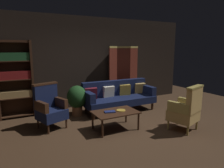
% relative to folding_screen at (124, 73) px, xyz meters
% --- Properties ---
extents(ground_plane, '(10.00, 10.00, 0.00)m').
position_rel_folding_screen_xyz_m(ground_plane, '(-1.22, -2.30, -0.99)').
color(ground_plane, '#3D2819').
extents(back_wall, '(7.20, 0.10, 2.80)m').
position_rel_folding_screen_xyz_m(back_wall, '(-1.22, 0.15, 0.41)').
color(back_wall, black).
rests_on(back_wall, ground_plane).
extents(folding_screen, '(1.27, 0.30, 1.90)m').
position_rel_folding_screen_xyz_m(folding_screen, '(0.00, 0.00, 0.00)').
color(folding_screen, '#5B2319').
rests_on(folding_screen, ground_plane).
extents(bookshelf, '(0.90, 0.32, 2.05)m').
position_rel_folding_screen_xyz_m(bookshelf, '(-3.37, -0.11, 0.10)').
color(bookshelf, '#382114').
rests_on(bookshelf, ground_plane).
extents(velvet_couch, '(2.12, 0.78, 0.88)m').
position_rel_folding_screen_xyz_m(velvet_couch, '(-0.67, -0.84, -0.53)').
color(velvet_couch, '#382114').
rests_on(velvet_couch, ground_plane).
extents(coffee_table, '(1.00, 0.64, 0.42)m').
position_rel_folding_screen_xyz_m(coffee_table, '(-1.42, -2.06, -0.61)').
color(coffee_table, '#382114').
rests_on(coffee_table, ground_plane).
extents(armchair_gilt_accent, '(0.73, 0.73, 1.04)m').
position_rel_folding_screen_xyz_m(armchair_gilt_accent, '(-0.04, -2.84, -0.50)').
color(armchair_gilt_accent, tan).
rests_on(armchair_gilt_accent, ground_plane).
extents(armchair_wing_left, '(0.74, 0.74, 1.04)m').
position_rel_folding_screen_xyz_m(armchair_wing_left, '(-2.72, -1.27, -0.50)').
color(armchair_wing_left, '#382114').
rests_on(armchair_wing_left, ground_plane).
extents(potted_plant, '(0.54, 0.54, 0.84)m').
position_rel_folding_screen_xyz_m(potted_plant, '(-1.90, -0.73, -0.50)').
color(potted_plant, brown).
rests_on(potted_plant, ground_plane).
extents(book_navy_cloth, '(0.27, 0.20, 0.02)m').
position_rel_folding_screen_xyz_m(book_navy_cloth, '(-1.55, -2.05, -0.55)').
color(book_navy_cloth, navy).
rests_on(book_navy_cloth, coffee_table).
extents(brass_tray, '(0.21, 0.21, 0.02)m').
position_rel_folding_screen_xyz_m(brass_tray, '(-1.27, -2.06, -0.56)').
color(brass_tray, gold).
rests_on(brass_tray, coffee_table).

